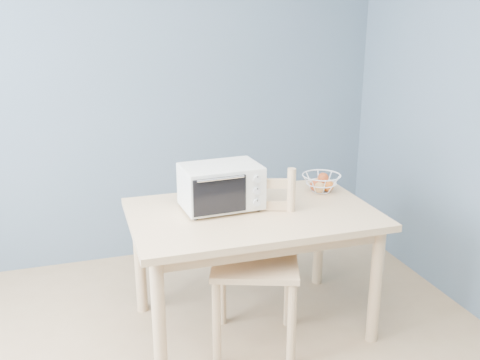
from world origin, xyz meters
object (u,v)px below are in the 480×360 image
object	(u,v)px
dining_table	(252,227)
dining_chair	(255,262)
fruit_basket	(321,183)
toaster_oven	(218,186)

from	to	relation	value
dining_table	dining_chair	size ratio (longest dim) A/B	1.39
fruit_basket	dining_chair	size ratio (longest dim) A/B	0.30
dining_table	toaster_oven	distance (m)	0.31
toaster_oven	dining_chair	size ratio (longest dim) A/B	0.46
toaster_oven	dining_chair	bearing A→B (deg)	-60.94
dining_table	dining_chair	world-z (taller)	dining_chair
dining_table	dining_chair	xyz separation A→B (m)	(-0.03, -0.14, -0.15)
dining_chair	toaster_oven	bearing A→B (deg)	142.60
toaster_oven	dining_chair	world-z (taller)	toaster_oven
toaster_oven	fruit_basket	distance (m)	0.72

